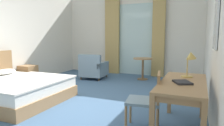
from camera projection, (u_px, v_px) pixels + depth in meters
ground at (77, 104)px, 4.22m from camera, size 5.65×7.82×0.10m
wall_back at (131, 35)px, 7.36m from camera, size 5.25×0.12×2.88m
wall_right at (219, 32)px, 3.03m from camera, size 0.12×7.42×2.88m
balcony_glass_door at (135, 40)px, 7.23m from camera, size 1.27×0.02×2.53m
curtain_panel_left at (112, 37)px, 7.46m from camera, size 0.55×0.10×2.75m
curtain_panel_right at (158, 37)px, 6.80m from camera, size 0.42×0.10×2.75m
bed at (11, 89)px, 4.33m from camera, size 2.15×1.80×1.01m
nightstand at (28, 75)px, 5.87m from camera, size 0.44×0.40×0.54m
writing_desk at (183, 88)px, 2.80m from camera, size 0.62×1.48×0.75m
desk_chair at (149, 98)px, 2.89m from camera, size 0.53×0.50×0.86m
desk_lamp at (190, 59)px, 3.12m from camera, size 0.21×0.25×0.41m
closed_book at (182, 82)px, 2.68m from camera, size 0.29×0.31×0.03m
armchair_by_window at (93, 69)px, 6.55m from camera, size 0.79×0.84×0.82m
round_cafe_table at (143, 64)px, 6.41m from camera, size 0.62×0.62×0.70m
wall_mirror at (216, 22)px, 2.54m from camera, size 0.02×0.42×0.70m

